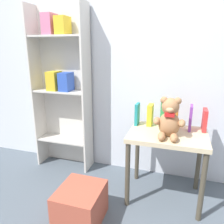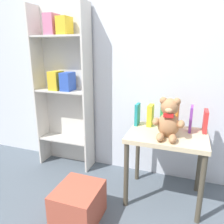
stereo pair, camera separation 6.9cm
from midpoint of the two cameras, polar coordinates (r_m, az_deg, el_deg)
The scene contains 11 objects.
wall_back at distance 2.16m, azimuth 10.24°, elevation 15.41°, with size 4.80×0.06×2.50m.
bookshelf_side at distance 2.36m, azimuth -11.57°, elevation 7.73°, with size 0.59×0.22×1.69m.
display_table at distance 1.88m, azimuth 15.09°, elevation -8.19°, with size 0.63×0.47×0.61m.
teddy_bear at distance 1.73m, azimuth 15.68°, elevation -1.97°, with size 0.24×0.22×0.32m.
book_standing_teal at distance 1.97m, azimuth 7.63°, elevation -0.62°, with size 0.03×0.10×0.20m, color teal.
book_standing_yellow at distance 1.98m, azimuth 10.98°, elevation -0.83°, with size 0.04×0.11×0.19m, color gold.
book_standing_green at distance 1.93m, azimuth 14.23°, elevation -0.53°, with size 0.03×0.14×0.25m, color #33934C.
book_standing_orange at distance 1.94m, azimuth 17.57°, elevation -1.09°, with size 0.02×0.13×0.22m, color orange.
book_standing_purple at distance 1.93m, azimuth 20.89°, elevation -1.66°, with size 0.02×0.13×0.21m, color purple.
book_standing_red at distance 1.97m, azimuth 24.12°, elevation -2.17°, with size 0.03×0.15×0.18m, color red.
storage_bin at distance 1.81m, azimuth -7.59°, elevation -22.73°, with size 0.32×0.36×0.28m.
Camera 2 is at (0.40, -0.62, 1.27)m, focal length 35.00 mm.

